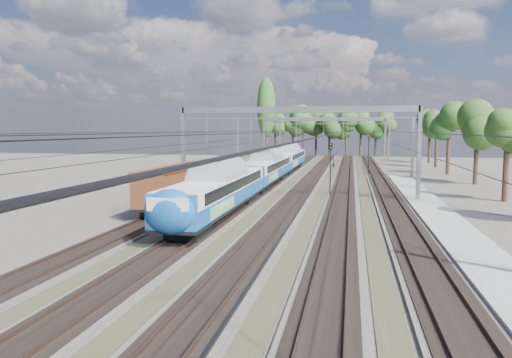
% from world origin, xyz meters
% --- Properties ---
extents(ground, '(220.00, 220.00, 0.00)m').
position_xyz_m(ground, '(0.00, 0.00, 0.00)').
color(ground, '#47423A').
rests_on(ground, ground).
extents(track_bed, '(21.00, 130.00, 0.34)m').
position_xyz_m(track_bed, '(-0.00, 45.00, 0.10)').
color(track_bed, '#47423A').
rests_on(track_bed, ground).
extents(platform, '(3.00, 70.00, 0.30)m').
position_xyz_m(platform, '(12.00, 20.00, 0.15)').
color(platform, gray).
rests_on(platform, ground).
extents(catenary, '(25.65, 130.00, 9.00)m').
position_xyz_m(catenary, '(0.33, 52.69, 6.40)').
color(catenary, slate).
rests_on(catenary, ground).
extents(tree_belt, '(40.32, 101.47, 12.24)m').
position_xyz_m(tree_belt, '(7.47, 92.95, 8.30)').
color(tree_belt, black).
rests_on(tree_belt, ground).
extents(poplar, '(4.40, 4.40, 19.04)m').
position_xyz_m(poplar, '(-14.50, 98.00, 11.89)').
color(poplar, black).
rests_on(poplar, ground).
extents(emu_train, '(3.10, 65.50, 4.53)m').
position_xyz_m(emu_train, '(-4.50, 39.39, 2.67)').
color(emu_train, black).
rests_on(emu_train, ground).
extents(freight_boxcar, '(2.84, 13.73, 3.54)m').
position_xyz_m(freight_boxcar, '(-9.00, 21.74, 2.16)').
color(freight_boxcar, black).
rests_on(freight_boxcar, ground).
extents(worker, '(0.67, 0.81, 1.90)m').
position_xyz_m(worker, '(2.27, 69.93, 0.95)').
color(worker, black).
rests_on(worker, ground).
extents(signal_near, '(0.39, 0.36, 5.47)m').
position_xyz_m(signal_near, '(3.29, 31.39, 3.46)').
color(signal_near, black).
rests_on(signal_near, ground).
extents(signal_far, '(0.39, 0.35, 6.01)m').
position_xyz_m(signal_far, '(7.90, 59.18, 3.80)').
color(signal_far, black).
rests_on(signal_far, ground).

